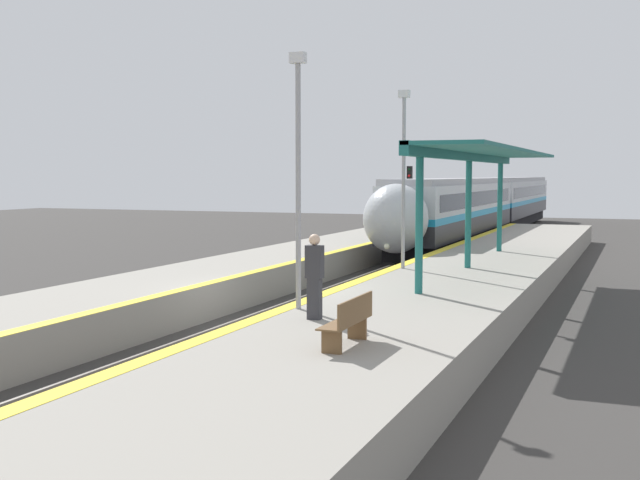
{
  "coord_description": "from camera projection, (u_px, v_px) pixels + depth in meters",
  "views": [
    {
      "loc": [
        9.43,
        -19.23,
        4.07
      ],
      "look_at": [
        0.6,
        2.69,
        2.15
      ],
      "focal_mm": 45.0,
      "sensor_mm": 36.0,
      "label": 1
    }
  ],
  "objects": [
    {
      "name": "ground_plane",
      "position": [
        262.0,
        326.0,
        21.62
      ],
      "size": [
        120.0,
        120.0,
        0.0
      ],
      "primitive_type": "plane",
      "color": "#383533"
    },
    {
      "name": "rail_left",
      "position": [
        239.0,
        322.0,
        21.89
      ],
      "size": [
        0.08,
        90.0,
        0.15
      ],
      "primitive_type": "cube",
      "color": "slate",
      "rests_on": "ground_plane"
    },
    {
      "name": "rail_right",
      "position": [
        287.0,
        325.0,
        21.35
      ],
      "size": [
        0.08,
        90.0,
        0.15
      ],
      "primitive_type": "cube",
      "color": "slate",
      "rests_on": "ground_plane"
    },
    {
      "name": "train",
      "position": [
        486.0,
        204.0,
        52.03
      ],
      "size": [
        2.78,
        44.32,
        3.89
      ],
      "color": "black",
      "rests_on": "ground_plane"
    },
    {
      "name": "platform_right",
      "position": [
        412.0,
        318.0,
        20.03
      ],
      "size": [
        4.9,
        64.0,
        1.03
      ],
      "color": "gray",
      "rests_on": "ground_plane"
    },
    {
      "name": "platform_left",
      "position": [
        149.0,
        300.0,
        22.93
      ],
      "size": [
        3.81,
        64.0,
        1.03
      ],
      "color": "gray",
      "rests_on": "ground_plane"
    },
    {
      "name": "platform_bench",
      "position": [
        350.0,
        320.0,
        14.23
      ],
      "size": [
        0.44,
        1.75,
        0.89
      ],
      "color": "brown",
      "rests_on": "platform_right"
    },
    {
      "name": "person_waiting",
      "position": [
        315.0,
        275.0,
        16.89
      ],
      "size": [
        0.36,
        0.24,
        1.81
      ],
      "color": "#333338",
      "rests_on": "platform_right"
    },
    {
      "name": "railway_signal",
      "position": [
        409.0,
        199.0,
        43.79
      ],
      "size": [
        0.28,
        0.28,
        4.56
      ],
      "color": "#59595E",
      "rests_on": "ground_plane"
    },
    {
      "name": "lamppost_near",
      "position": [
        298.0,
        165.0,
        18.03
      ],
      "size": [
        0.36,
        0.2,
        5.77
      ],
      "color": "#9E9EA3",
      "rests_on": "platform_right"
    },
    {
      "name": "lamppost_mid",
      "position": [
        404.0,
        168.0,
        25.96
      ],
      "size": [
        0.36,
        0.2,
        5.77
      ],
      "color": "#9E9EA3",
      "rests_on": "platform_right"
    },
    {
      "name": "station_canopy",
      "position": [
        487.0,
        158.0,
        25.88
      ],
      "size": [
        2.02,
        15.43,
        3.87
      ],
      "color": "#1E6B66",
      "rests_on": "platform_right"
    }
  ]
}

